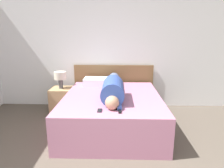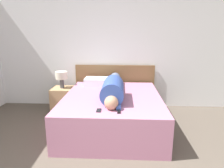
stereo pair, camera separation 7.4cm
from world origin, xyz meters
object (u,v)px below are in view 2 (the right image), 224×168
object	(u,v)px
tv_remote	(119,111)
nightstand	(63,100)
pillow_near_headboard	(97,82)
cell_phone	(99,110)
bed	(112,111)
person_lying	(113,88)
table_lamp	(62,76)

from	to	relation	value
tv_remote	nightstand	bearing A→B (deg)	130.38
pillow_near_headboard	nightstand	bearing A→B (deg)	-179.26
tv_remote	cell_phone	bearing A→B (deg)	175.32
pillow_near_headboard	bed	bearing A→B (deg)	-63.11
person_lying	tv_remote	distance (m)	0.74
table_lamp	tv_remote	size ratio (longest dim) A/B	2.41
tv_remote	cell_phone	size ratio (longest dim) A/B	1.15
nightstand	pillow_near_headboard	distance (m)	0.86
table_lamp	pillow_near_headboard	xyz separation A→B (m)	(0.76, 0.01, -0.11)
table_lamp	cell_phone	bearing A→B (deg)	-56.32
bed	pillow_near_headboard	size ratio (longest dim) A/B	3.95
nightstand	person_lying	world-z (taller)	person_lying
person_lying	pillow_near_headboard	size ratio (longest dim) A/B	3.41
pillow_near_headboard	cell_phone	xyz separation A→B (m)	(0.21, -1.46, -0.07)
table_lamp	cell_phone	distance (m)	1.75
cell_phone	person_lying	bearing A→B (deg)	75.67
table_lamp	person_lying	distance (m)	1.37
person_lying	bed	bearing A→B (deg)	111.56
nightstand	pillow_near_headboard	xyz separation A→B (m)	(0.76, 0.01, 0.41)
bed	person_lying	xyz separation A→B (m)	(0.02, -0.04, 0.45)
tv_remote	cell_phone	xyz separation A→B (m)	(-0.29, 0.02, -0.01)
table_lamp	person_lying	world-z (taller)	person_lying
person_lying	pillow_near_headboard	xyz separation A→B (m)	(-0.38, 0.77, -0.08)
pillow_near_headboard	cell_phone	distance (m)	1.47
pillow_near_headboard	cell_phone	world-z (taller)	pillow_near_headboard
nightstand	cell_phone	world-z (taller)	cell_phone
bed	person_lying	world-z (taller)	person_lying
cell_phone	pillow_near_headboard	bearing A→B (deg)	98.05
cell_phone	bed	bearing A→B (deg)	77.78
bed	nightstand	world-z (taller)	bed
person_lying	cell_phone	bearing A→B (deg)	-104.33
nightstand	bed	bearing A→B (deg)	-32.31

